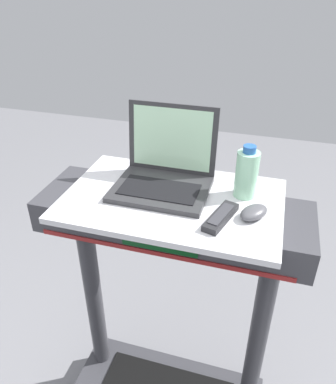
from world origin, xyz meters
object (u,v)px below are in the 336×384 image
(laptop, at_px, (165,172))
(tv_remote, at_px, (221,217))
(computer_mouse, at_px, (254,212))
(water_bottle, at_px, (247,173))

(laptop, distance_m, tv_remote, 0.26)
(computer_mouse, xyz_separation_m, tv_remote, (-0.09, -0.04, -0.01))
(tv_remote, bearing_deg, computer_mouse, 24.82)
(laptop, bearing_deg, water_bottle, 6.15)
(laptop, height_order, tv_remote, laptop)
(laptop, relative_size, tv_remote, 1.86)
(computer_mouse, bearing_deg, tv_remote, -121.91)
(laptop, xyz_separation_m, tv_remote, (0.22, -0.15, -0.04))
(computer_mouse, relative_size, water_bottle, 0.57)
(water_bottle, height_order, tv_remote, water_bottle)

